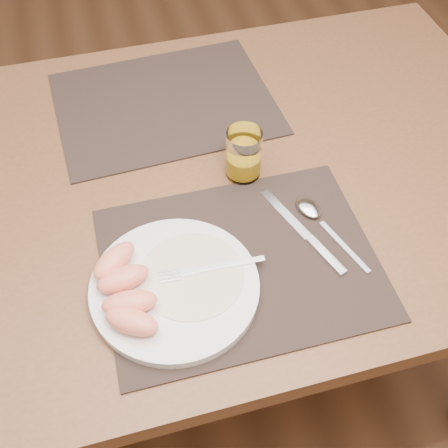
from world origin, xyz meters
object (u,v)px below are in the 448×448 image
knife (309,238)px  spoon (314,213)px  placemat_far (165,103)px  plate (175,287)px  fork (202,270)px  table (196,203)px  placemat_near (240,263)px  juice_glass (244,156)px

knife → spoon: size_ratio=1.13×
placemat_far → plate: plate is taller
fork → knife: bearing=7.9°
table → plate: 0.28m
table → placemat_far: bearing=93.4°
table → fork: bearing=-100.3°
placemat_near → plate: 0.12m
plate → fork: bearing=16.4°
spoon → juice_glass: 0.17m
table → knife: bearing=-53.2°
plate → knife: 0.25m
table → plate: plate is taller
fork → spoon: fork is taller
table → knife: (0.15, -0.20, 0.09)m
fork → spoon: bearing=18.6°
placemat_far → juice_glass: juice_glass is taller
placemat_near → table: bearing=96.5°
placemat_near → juice_glass: bearing=72.1°
juice_glass → placemat_far: bearing=112.7°
placemat_near → plate: (-0.12, -0.02, 0.01)m
fork → placemat_near: bearing=8.9°
spoon → juice_glass: (-0.09, 0.13, 0.04)m
fork → spoon: size_ratio=0.93×
placemat_far → plate: bearing=-99.5°
fork → knife: 0.20m
plate → fork: (0.05, 0.01, 0.01)m
table → plate: bearing=-110.4°
plate → spoon: (0.27, 0.09, -0.00)m
placemat_far → table: bearing=-86.6°
table → placemat_far: (-0.01, 0.22, 0.09)m
plate → knife: bearing=9.7°
knife → juice_glass: juice_glass is taller
placemat_near → plate: bearing=-167.8°
fork → placemat_far: bearing=86.4°
placemat_near → juice_glass: size_ratio=4.56×
table → juice_glass: 0.16m
placemat_far → knife: knife is taller
plate → knife: plate is taller
placemat_near → fork: size_ratio=2.57×
placemat_near → fork: bearing=-171.1°
plate → placemat_far: bearing=80.5°
fork → juice_glass: 0.25m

